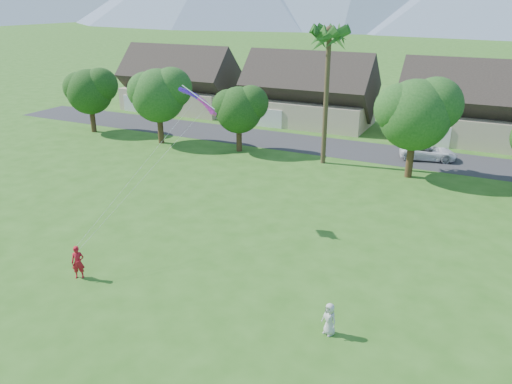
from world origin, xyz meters
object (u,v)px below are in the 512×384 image
Objects in this scene: kite_flyer at (78,262)px; parked_car at (428,152)px; parafoil_kite at (200,99)px; watcher at (329,319)px.

kite_flyer reaches higher than parked_car.
kite_flyer is 12.66m from parafoil_kite.
watcher is at bearing -27.73° from kite_flyer.
parked_car is at bearing 32.77° from kite_flyer.
parafoil_kite is (-12.05, -21.44, 7.75)m from parked_car.
parafoil_kite is at bearing 168.81° from watcher.
watcher is 0.56× the size of parafoil_kite.
kite_flyer is at bearing -150.20° from watcher.
watcher is 30.09m from parked_car.
kite_flyer is 0.36× the size of parked_car.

